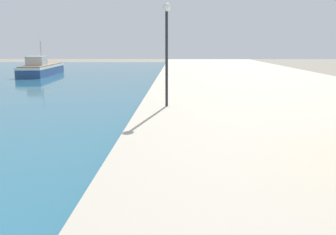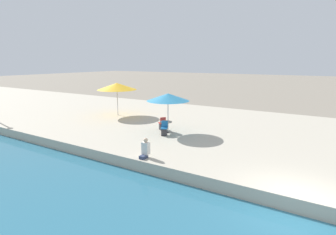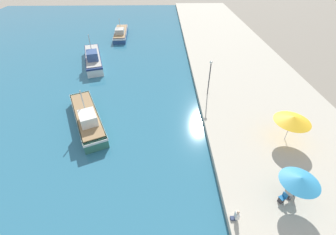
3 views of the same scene
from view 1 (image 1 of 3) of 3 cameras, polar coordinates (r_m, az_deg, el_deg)
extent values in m
cube|color=#BCB29E|center=(30.98, 13.08, 5.02)|extent=(16.00, 90.00, 0.62)
cube|color=navy|center=(45.30, -18.64, 6.87)|extent=(3.26, 10.65, 1.08)
cube|color=silver|center=(45.28, -18.67, 7.39)|extent=(3.32, 10.76, 0.25)
cube|color=#99754C|center=(45.27, -18.68, 7.61)|extent=(3.00, 9.80, 0.10)
cube|color=#B7B2A8|center=(43.48, -19.38, 8.16)|extent=(1.92, 2.43, 0.97)
cylinder|color=#B7B2A8|center=(45.23, -18.79, 9.31)|extent=(0.12, 0.12, 2.59)
cylinder|color=#232328|center=(16.96, -0.21, 8.77)|extent=(0.12, 0.12, 4.20)
sphere|color=white|center=(17.02, -0.21, 16.46)|extent=(0.36, 0.36, 0.36)
camera|label=2|loc=(13.31, -122.58, 2.30)|focal=28.00mm
camera|label=3|loc=(16.20, -147.95, 42.21)|focal=24.00mm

